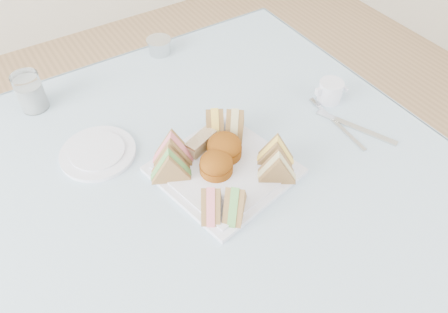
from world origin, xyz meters
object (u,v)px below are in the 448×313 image
creamer_jug (330,91)px  table (215,253)px  water_glass (30,92)px  serving_plate (224,170)px

creamer_jug → table: bearing=-167.0°
table → creamer_jug: size_ratio=14.56×
water_glass → serving_plate: bearing=-57.0°
table → creamer_jug: (0.37, 0.03, 0.40)m
serving_plate → creamer_jug: size_ratio=4.21×
water_glass → creamer_jug: bearing=-30.0°
water_glass → table: bearing=-55.9°
serving_plate → water_glass: (-0.29, 0.44, 0.04)m
water_glass → creamer_jug: size_ratio=1.58×
serving_plate → creamer_jug: bearing=-1.4°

